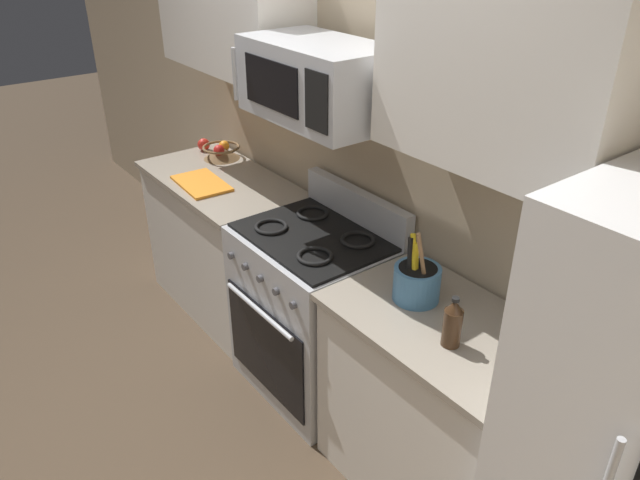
{
  "coord_description": "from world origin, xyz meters",
  "views": [
    {
      "loc": [
        2.11,
        -0.92,
        2.33
      ],
      "look_at": [
        0.21,
        0.51,
        1.03
      ],
      "focal_mm": 34.03,
      "sensor_mm": 36.0,
      "label": 1
    }
  ],
  "objects_px": {
    "range_oven": "(314,310)",
    "fruit_basket": "(221,151)",
    "apple_loose": "(204,144)",
    "utensil_crock": "(417,282)",
    "cutting_board": "(201,183)",
    "microwave": "(318,81)",
    "bottle_soy": "(453,323)"
  },
  "relations": [
    {
      "from": "fruit_basket",
      "to": "range_oven",
      "type": "bearing_deg",
      "value": -7.82
    },
    {
      "from": "apple_loose",
      "to": "bottle_soy",
      "type": "relative_size",
      "value": 0.4
    },
    {
      "from": "utensil_crock",
      "to": "fruit_basket",
      "type": "relative_size",
      "value": 1.39
    },
    {
      "from": "microwave",
      "to": "fruit_basket",
      "type": "relative_size",
      "value": 2.98
    },
    {
      "from": "range_oven",
      "to": "bottle_soy",
      "type": "xyz_separation_m",
      "value": [
        0.97,
        -0.09,
        0.53
      ]
    },
    {
      "from": "range_oven",
      "to": "fruit_basket",
      "type": "distance_m",
      "value": 1.33
    },
    {
      "from": "microwave",
      "to": "apple_loose",
      "type": "distance_m",
      "value": 1.61
    },
    {
      "from": "microwave",
      "to": "cutting_board",
      "type": "height_order",
      "value": "microwave"
    },
    {
      "from": "cutting_board",
      "to": "bottle_soy",
      "type": "relative_size",
      "value": 1.87
    },
    {
      "from": "range_oven",
      "to": "apple_loose",
      "type": "xyz_separation_m",
      "value": [
        -1.43,
        0.15,
        0.48
      ]
    },
    {
      "from": "range_oven",
      "to": "bottle_soy",
      "type": "height_order",
      "value": "bottle_soy"
    },
    {
      "from": "microwave",
      "to": "apple_loose",
      "type": "relative_size",
      "value": 8.74
    },
    {
      "from": "microwave",
      "to": "apple_loose",
      "type": "xyz_separation_m",
      "value": [
        -1.43,
        0.12,
        -0.72
      ]
    },
    {
      "from": "apple_loose",
      "to": "utensil_crock",
      "type": "bearing_deg",
      "value": -3.48
    },
    {
      "from": "range_oven",
      "to": "cutting_board",
      "type": "relative_size",
      "value": 2.82
    },
    {
      "from": "range_oven",
      "to": "utensil_crock",
      "type": "height_order",
      "value": "utensil_crock"
    },
    {
      "from": "cutting_board",
      "to": "bottle_soy",
      "type": "xyz_separation_m",
      "value": [
        1.89,
        0.04,
        0.09
      ]
    },
    {
      "from": "apple_loose",
      "to": "bottle_soy",
      "type": "bearing_deg",
      "value": -5.71
    },
    {
      "from": "utensil_crock",
      "to": "range_oven",
      "type": "bearing_deg",
      "value": -178.48
    },
    {
      "from": "range_oven",
      "to": "fruit_basket",
      "type": "relative_size",
      "value": 4.54
    },
    {
      "from": "fruit_basket",
      "to": "microwave",
      "type": "bearing_deg",
      "value": -6.6
    },
    {
      "from": "range_oven",
      "to": "bottle_soy",
      "type": "bearing_deg",
      "value": -5.51
    },
    {
      "from": "bottle_soy",
      "to": "microwave",
      "type": "bearing_deg",
      "value": 172.95
    },
    {
      "from": "utensil_crock",
      "to": "apple_loose",
      "type": "bearing_deg",
      "value": 176.52
    },
    {
      "from": "microwave",
      "to": "utensil_crock",
      "type": "distance_m",
      "value": 0.96
    },
    {
      "from": "fruit_basket",
      "to": "bottle_soy",
      "type": "xyz_separation_m",
      "value": [
        2.2,
        -0.26,
        0.05
      ]
    },
    {
      "from": "microwave",
      "to": "cutting_board",
      "type": "xyz_separation_m",
      "value": [
        -0.92,
        -0.16,
        -0.76
      ]
    },
    {
      "from": "utensil_crock",
      "to": "cutting_board",
      "type": "xyz_separation_m",
      "value": [
        -1.6,
        -0.16,
        -0.07
      ]
    },
    {
      "from": "fruit_basket",
      "to": "cutting_board",
      "type": "relative_size",
      "value": 0.62
    },
    {
      "from": "range_oven",
      "to": "fruit_basket",
      "type": "height_order",
      "value": "range_oven"
    },
    {
      "from": "microwave",
      "to": "bottle_soy",
      "type": "height_order",
      "value": "microwave"
    },
    {
      "from": "microwave",
      "to": "bottle_soy",
      "type": "relative_size",
      "value": 3.45
    }
  ]
}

